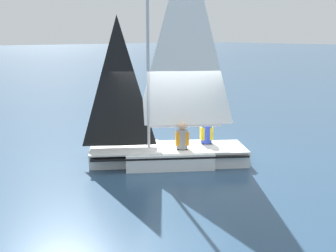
{
  "coord_description": "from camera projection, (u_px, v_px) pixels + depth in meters",
  "views": [
    {
      "loc": [
        8.62,
        -6.84,
        3.44
      ],
      "look_at": [
        0.0,
        0.0,
        1.03
      ],
      "focal_mm": 45.0,
      "sensor_mm": 36.0,
      "label": 1
    }
  ],
  "objects": [
    {
      "name": "sailor_helm",
      "position": [
        182.0,
        142.0,
        11.22
      ],
      "size": [
        0.41,
        0.43,
        1.16
      ],
      "rotation": [
        0.0,
        0.0,
        4.14
      ],
      "color": "black",
      "rests_on": "ground_plane"
    },
    {
      "name": "ground_plane",
      "position": [
        168.0,
        163.0,
        11.49
      ],
      "size": [
        260.0,
        260.0,
        0.0
      ],
      "primitive_type": "plane",
      "color": "#2D4C6B"
    },
    {
      "name": "sailboat_main",
      "position": [
        169.0,
        134.0,
        11.32
      ],
      "size": [
        3.55,
        4.3,
        6.09
      ],
      "rotation": [
        0.0,
        0.0,
        4.14
      ],
      "color": "white",
      "rests_on": "ground_plane"
    },
    {
      "name": "sailor_crew",
      "position": [
        206.0,
        137.0,
        11.8
      ],
      "size": [
        0.41,
        0.43,
        1.16
      ],
      "rotation": [
        0.0,
        0.0,
        4.14
      ],
      "color": "black",
      "rests_on": "ground_plane"
    }
  ]
}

